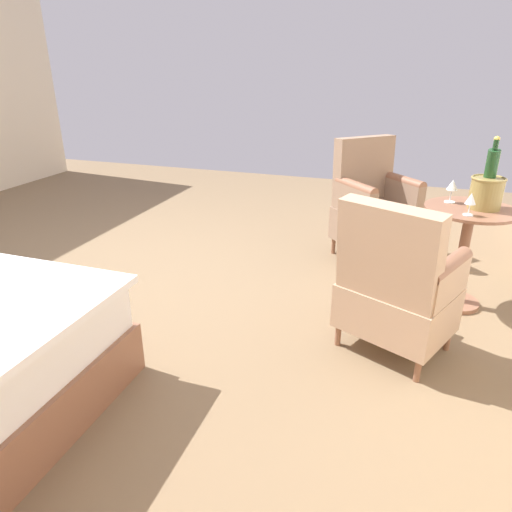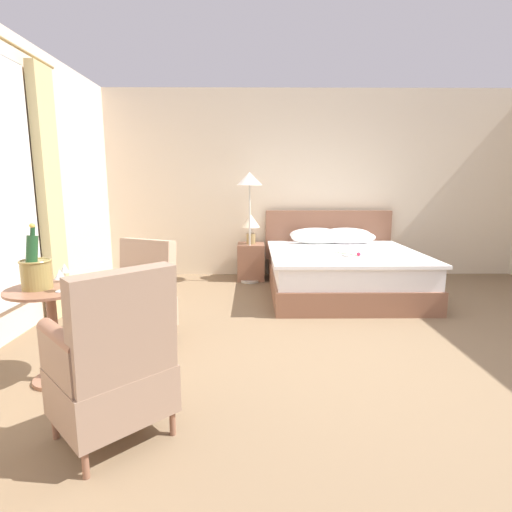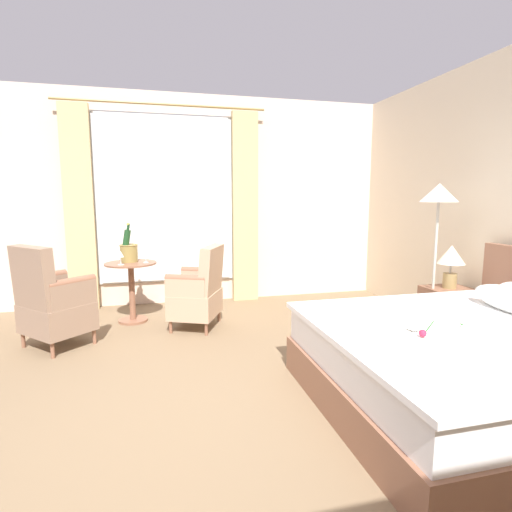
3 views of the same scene
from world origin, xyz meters
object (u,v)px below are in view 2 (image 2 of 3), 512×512
bedside_lamp (251,224)px  wine_glass_near_bucket (60,276)px  armchair_by_window (138,298)px  nightstand (251,261)px  wine_glass_near_edge (64,269)px  side_table_round (53,324)px  champagne_bucket (36,270)px  floor_lamp_brass (250,190)px  armchair_facing_bed (114,366)px  bed (340,268)px

bedside_lamp → wine_glass_near_bucket: bearing=-111.4°
wine_glass_near_bucket → armchair_by_window: armchair_by_window is taller
nightstand → wine_glass_near_edge: size_ratio=3.80×
side_table_round → bedside_lamp: bearing=66.0°
nightstand → champagne_bucket: size_ratio=1.17×
floor_lamp_brass → champagne_bucket: 3.47m
nightstand → side_table_round: side_table_round is taller
bedside_lamp → champagne_bucket: 3.60m
bedside_lamp → wine_glass_near_edge: 3.38m
side_table_round → wine_glass_near_bucket: (0.13, -0.10, 0.39)m
nightstand → armchair_by_window: bearing=-112.5°
nightstand → champagne_bucket: 3.65m
nightstand → floor_lamp_brass: 1.12m
armchair_by_window → armchair_facing_bed: 1.50m
bedside_lamp → wine_glass_near_edge: bedside_lamp is taller
nightstand → bedside_lamp: 0.58m
side_table_round → armchair_by_window: bearing=61.5°
bed → side_table_round: bearing=-136.9°
wine_glass_near_edge → side_table_round: bearing=-101.4°
side_table_round → champagne_bucket: size_ratio=1.53×
bed → armchair_facing_bed: 3.77m
armchair_facing_bed → side_table_round: bearing=134.1°
nightstand → floor_lamp_brass: bearing=-95.6°
side_table_round → armchair_by_window: armchair_by_window is taller
champagne_bucket → armchair_facing_bed: size_ratio=0.46×
bedside_lamp → armchair_facing_bed: (-0.75, -3.96, -0.40)m
nightstand → wine_glass_near_bucket: (-1.31, -3.34, 0.56)m
floor_lamp_brass → champagne_bucket: size_ratio=3.44×
bedside_lamp → champagne_bucket: bearing=-114.9°
bed → nightstand: bearing=148.4°
bedside_lamp → wine_glass_near_bucket: bedside_lamp is taller
floor_lamp_brass → armchair_facing_bed: floor_lamp_brass is taller
wine_glass_near_bucket → armchair_facing_bed: armchair_facing_bed is taller
nightstand → armchair_by_window: armchair_by_window is taller
bedside_lamp → floor_lamp_brass: (-0.02, -0.18, 0.52)m
bed → side_table_round: size_ratio=2.94×
bedside_lamp → wine_glass_near_bucket: size_ratio=2.82×
side_table_round → armchair_by_window: 0.87m
champagne_bucket → wine_glass_near_bucket: champagne_bucket is taller
wine_glass_near_edge → armchair_by_window: bearing=57.2°
wine_glass_near_bucket → armchair_facing_bed: 0.92m
bedside_lamp → armchair_facing_bed: armchair_facing_bed is taller
floor_lamp_brass → wine_glass_near_edge: 3.25m
nightstand → floor_lamp_brass: size_ratio=0.34×
armchair_by_window → bed: bearing=37.6°
wine_glass_near_edge → armchair_by_window: 0.80m
bedside_lamp → wine_glass_near_bucket: 3.59m
floor_lamp_brass → armchair_by_window: floor_lamp_brass is taller
side_table_round → wine_glass_near_edge: 0.41m
champagne_bucket → armchair_by_window: (0.49, 0.78, -0.43)m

